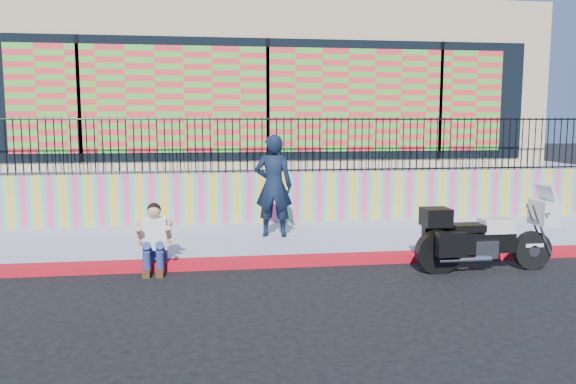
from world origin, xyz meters
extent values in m
plane|color=black|center=(0.00, 0.00, 0.00)|extent=(90.00, 90.00, 0.00)
cube|color=red|center=(0.00, 0.00, 0.07)|extent=(16.00, 0.30, 0.15)
cube|color=#8E96AA|center=(0.00, 1.65, 0.07)|extent=(16.00, 3.00, 0.15)
cube|color=#FB427C|center=(0.00, 3.25, 0.70)|extent=(16.00, 0.20, 1.10)
cube|color=#8E96AA|center=(0.00, 8.35, 0.62)|extent=(16.00, 10.00, 1.25)
cube|color=tan|center=(0.00, 8.15, 3.25)|extent=(14.00, 8.00, 4.00)
cube|color=black|center=(0.00, 4.13, 2.85)|extent=(12.60, 0.04, 2.80)
cube|color=#F13539|center=(0.00, 4.10, 2.85)|extent=(11.48, 0.02, 2.40)
cylinder|color=black|center=(3.76, -0.77, 0.31)|extent=(0.62, 0.13, 0.62)
cylinder|color=black|center=(2.16, -0.77, 0.31)|extent=(0.62, 0.13, 0.62)
cube|color=black|center=(2.96, -0.77, 0.47)|extent=(0.89, 0.26, 0.32)
cube|color=silver|center=(2.91, -0.77, 0.38)|extent=(0.38, 0.32, 0.28)
cube|color=silver|center=(3.13, -0.77, 0.73)|extent=(0.52, 0.30, 0.23)
cube|color=black|center=(2.63, -0.77, 0.71)|extent=(0.52, 0.32, 0.11)
cube|color=silver|center=(3.92, -0.77, 0.92)|extent=(0.28, 0.49, 0.39)
cube|color=silver|center=(3.96, -0.77, 1.22)|extent=(0.17, 0.43, 0.32)
cube|color=black|center=(2.11, -0.77, 0.89)|extent=(0.41, 0.39, 0.28)
cube|color=black|center=(2.25, -1.05, 0.52)|extent=(0.45, 0.17, 0.38)
cube|color=black|center=(2.25, -0.49, 0.52)|extent=(0.45, 0.17, 0.38)
cube|color=silver|center=(3.76, -0.77, 0.40)|extent=(0.30, 0.15, 0.06)
imported|color=black|center=(-0.15, 1.67, 1.14)|extent=(0.81, 0.63, 1.97)
cube|color=navy|center=(-2.25, 0.07, 0.24)|extent=(0.36, 0.28, 0.18)
cube|color=white|center=(-2.25, 0.03, 0.59)|extent=(0.38, 0.27, 0.54)
sphere|color=tan|center=(-2.25, -0.01, 0.95)|extent=(0.21, 0.21, 0.21)
cube|color=#472814|center=(-2.35, -0.37, 0.05)|extent=(0.11, 0.26, 0.10)
cube|color=#472814|center=(-2.15, -0.37, 0.05)|extent=(0.11, 0.26, 0.10)
camera|label=1|loc=(-1.35, -8.96, 2.39)|focal=35.00mm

